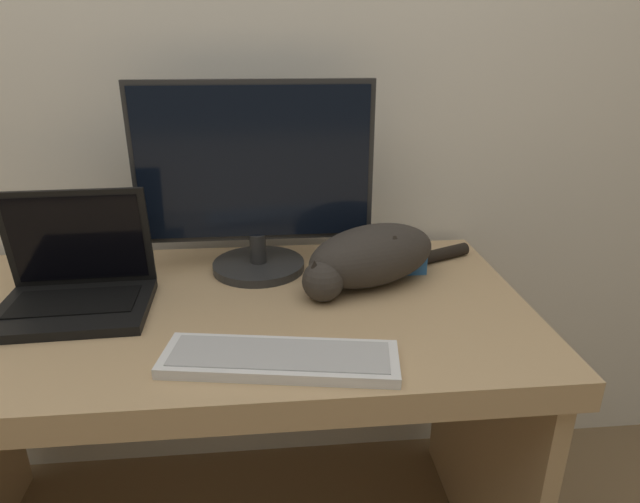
{
  "coord_description": "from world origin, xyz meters",
  "views": [
    {
      "loc": [
        0.14,
        -0.7,
        1.27
      ],
      "look_at": [
        0.23,
        0.31,
        0.87
      ],
      "focal_mm": 30.0,
      "sensor_mm": 36.0,
      "label": 1
    }
  ],
  "objects_px": {
    "monitor": "(255,181)",
    "laptop": "(75,286)",
    "cat": "(370,256)",
    "external_keyboard": "(280,359)"
  },
  "relations": [
    {
      "from": "monitor",
      "to": "laptop",
      "type": "distance_m",
      "value": 0.45
    },
    {
      "from": "monitor",
      "to": "laptop",
      "type": "xyz_separation_m",
      "value": [
        -0.38,
        -0.17,
        -0.18
      ]
    },
    {
      "from": "laptop",
      "to": "cat",
      "type": "bearing_deg",
      "value": 2.67
    },
    {
      "from": "laptop",
      "to": "cat",
      "type": "relative_size",
      "value": 0.67
    },
    {
      "from": "monitor",
      "to": "external_keyboard",
      "type": "xyz_separation_m",
      "value": [
        0.04,
        -0.43,
        -0.22
      ]
    },
    {
      "from": "external_keyboard",
      "to": "laptop",
      "type": "bearing_deg",
      "value": 157.8
    },
    {
      "from": "laptop",
      "to": "external_keyboard",
      "type": "relative_size",
      "value": 0.73
    },
    {
      "from": "monitor",
      "to": "laptop",
      "type": "relative_size",
      "value": 1.77
    },
    {
      "from": "laptop",
      "to": "external_keyboard",
      "type": "height_order",
      "value": "laptop"
    },
    {
      "from": "monitor",
      "to": "laptop",
      "type": "height_order",
      "value": "monitor"
    }
  ]
}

